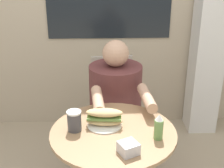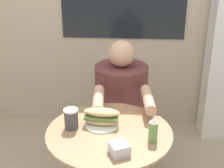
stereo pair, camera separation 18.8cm
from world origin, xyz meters
name	(u,v)px [view 2 (the right image)]	position (x,y,z in m)	size (l,w,h in m)	color
cafe_table	(109,160)	(0.00, 0.00, 0.55)	(0.72, 0.72, 0.75)	#997551
diner_chair	(122,98)	(0.03, 0.92, 0.52)	(0.41, 0.41, 0.87)	#ADA393
seated_diner	(121,124)	(0.04, 0.56, 0.47)	(0.43, 0.72, 1.11)	brown
sandwich_on_plate	(102,118)	(-0.05, 0.06, 0.80)	(0.22, 0.20, 0.11)	white
drink_cup	(71,119)	(-0.22, 0.02, 0.81)	(0.08, 0.08, 0.12)	#424247
napkin_box	(119,149)	(0.07, -0.21, 0.78)	(0.12, 0.12, 0.06)	silver
condiment_bottle	(153,130)	(0.24, -0.08, 0.82)	(0.05, 0.05, 0.15)	#66934C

